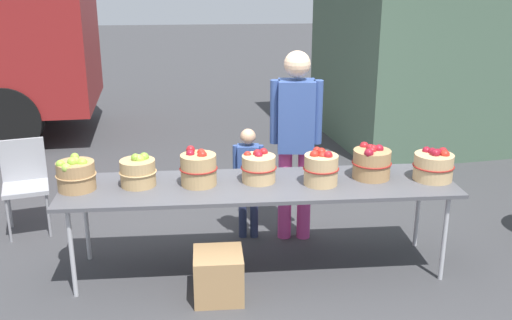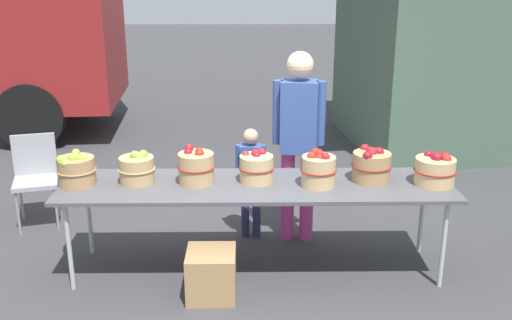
# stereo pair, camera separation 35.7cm
# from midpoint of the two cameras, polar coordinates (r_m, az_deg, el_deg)

# --- Properties ---
(ground_plane) EXTENTS (40.00, 40.00, 0.00)m
(ground_plane) POSITION_cam_midpoint_polar(r_m,az_deg,el_deg) (5.04, 2.11, -10.32)
(ground_plane) COLOR #38383A
(market_table) EXTENTS (3.10, 0.76, 0.75)m
(market_table) POSITION_cam_midpoint_polar(r_m,az_deg,el_deg) (4.74, 2.21, -2.71)
(market_table) COLOR #4C4C51
(market_table) RESTS_ON ground
(apple_basket_green_0) EXTENTS (0.31, 0.31, 0.27)m
(apple_basket_green_0) POSITION_cam_midpoint_polar(r_m,az_deg,el_deg) (4.83, -14.76, -0.92)
(apple_basket_green_0) COLOR #A87F51
(apple_basket_green_0) RESTS_ON market_table
(apple_basket_green_1) EXTENTS (0.29, 0.29, 0.26)m
(apple_basket_green_1) POSITION_cam_midpoint_polar(r_m,az_deg,el_deg) (4.78, -9.19, -0.84)
(apple_basket_green_1) COLOR tan
(apple_basket_green_1) RESTS_ON market_table
(apple_basket_red_0) EXTENTS (0.30, 0.30, 0.30)m
(apple_basket_red_0) POSITION_cam_midpoint_polar(r_m,az_deg,el_deg) (4.71, -3.57, -0.70)
(apple_basket_red_0) COLOR tan
(apple_basket_red_0) RESTS_ON market_table
(apple_basket_red_1) EXTENTS (0.29, 0.29, 0.26)m
(apple_basket_red_1) POSITION_cam_midpoint_polar(r_m,az_deg,el_deg) (4.75, 2.17, -0.75)
(apple_basket_red_1) COLOR tan
(apple_basket_red_1) RESTS_ON market_table
(apple_basket_red_2) EXTENTS (0.29, 0.29, 0.29)m
(apple_basket_red_2) POSITION_cam_midpoint_polar(r_m,az_deg,el_deg) (4.69, 8.14, -0.94)
(apple_basket_red_2) COLOR tan
(apple_basket_red_2) RESTS_ON market_table
(apple_basket_red_3) EXTENTS (0.32, 0.32, 0.28)m
(apple_basket_red_3) POSITION_cam_midpoint_polar(r_m,az_deg,el_deg) (4.88, 13.01, -0.52)
(apple_basket_red_3) COLOR #A87F51
(apple_basket_red_3) RESTS_ON market_table
(apple_basket_red_4) EXTENTS (0.33, 0.33, 0.26)m
(apple_basket_red_4) POSITION_cam_midpoint_polar(r_m,az_deg,el_deg) (4.94, 18.70, -0.91)
(apple_basket_red_4) COLOR tan
(apple_basket_red_4) RESTS_ON market_table
(vendor_adult) EXTENTS (0.45, 0.26, 1.71)m
(vendor_adult) POSITION_cam_midpoint_polar(r_m,az_deg,el_deg) (5.22, 6.04, 2.59)
(vendor_adult) COLOR #CC3F8C
(vendor_adult) RESTS_ON ground
(child_customer) EXTENTS (0.27, 0.15, 1.03)m
(child_customer) POSITION_cam_midpoint_polar(r_m,az_deg,el_deg) (5.35, 1.42, -1.42)
(child_customer) COLOR #262D4C
(child_customer) RESTS_ON ground
(food_kiosk) EXTENTS (3.88, 3.37, 2.74)m
(food_kiosk) POSITION_cam_midpoint_polar(r_m,az_deg,el_deg) (8.76, 20.62, 10.50)
(food_kiosk) COLOR #47604C
(food_kiosk) RESTS_ON ground
(folding_chair) EXTENTS (0.49, 0.49, 0.86)m
(folding_chair) POSITION_cam_midpoint_polar(r_m,az_deg,el_deg) (6.00, -18.69, -1.17)
(folding_chair) COLOR #99999E
(folding_chair) RESTS_ON ground
(produce_crate) EXTENTS (0.37, 0.37, 0.37)m
(produce_crate) POSITION_cam_midpoint_polar(r_m,az_deg,el_deg) (4.59, -2.02, -10.83)
(produce_crate) COLOR #A87F51
(produce_crate) RESTS_ON ground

